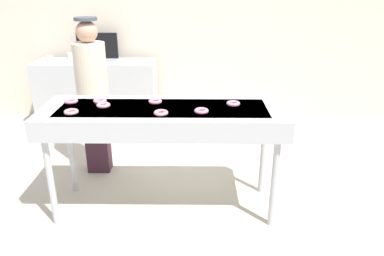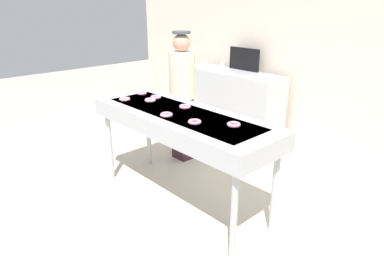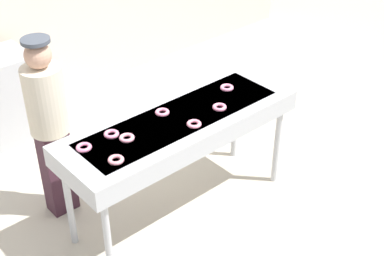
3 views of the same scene
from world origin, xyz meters
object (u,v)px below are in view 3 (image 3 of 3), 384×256
Objects in this scene: strawberry_donut_5 at (162,112)px; strawberry_donut_7 at (84,147)px; strawberry_donut_0 at (127,138)px; fryer_conveyor at (180,126)px; strawberry_donut_4 at (116,160)px; strawberry_donut_3 at (111,134)px; strawberry_donut_6 at (227,88)px; worker_baker at (49,121)px; strawberry_donut_1 at (219,107)px; strawberry_donut_2 at (194,124)px.

strawberry_donut_5 and strawberry_donut_7 have the same top height.
strawberry_donut_0 is 0.45m from strawberry_donut_5.
fryer_conveyor is 0.19m from strawberry_donut_5.
strawberry_donut_3 is at bearing 61.21° from strawberry_donut_4.
strawberry_donut_0 and strawberry_donut_6 have the same top height.
strawberry_donut_0 is 1.00× the size of strawberry_donut_4.
strawberry_donut_3 is at bearing 179.05° from strawberry_donut_5.
fryer_conveyor is 1.07m from worker_baker.
strawberry_donut_5 is (-0.08, 0.13, 0.11)m from fryer_conveyor.
strawberry_donut_0 is at bearing 38.47° from strawberry_donut_4.
strawberry_donut_7 is at bearing 178.06° from strawberry_donut_6.
strawberry_donut_0 is (-0.51, 0.02, 0.11)m from fryer_conveyor.
strawberry_donut_1 reaches higher than fryer_conveyor.
worker_baker reaches higher than strawberry_donut_0.
strawberry_donut_1 and strawberry_donut_4 have the same top height.
strawberry_donut_0 is 0.33m from strawberry_donut_7.
strawberry_donut_1 is at bearing 8.99° from strawberry_donut_2.
strawberry_donut_7 is at bearing 107.57° from strawberry_donut_4.
fryer_conveyor is 17.63× the size of strawberry_donut_7.
strawberry_donut_6 reaches higher than fryer_conveyor.
strawberry_donut_5 is at bearing 175.61° from strawberry_donut_6.
fryer_conveyor is 17.63× the size of strawberry_donut_5.
strawberry_donut_3 is at bearing 166.51° from fryer_conveyor.
strawberry_donut_7 is (-0.31, 0.11, 0.00)m from strawberry_donut_0.
fryer_conveyor is 0.20m from strawberry_donut_2.
strawberry_donut_5 is at bearing 121.33° from fryer_conveyor.
strawberry_donut_7 is 0.07× the size of worker_baker.
fryer_conveyor is 17.63× the size of strawberry_donut_3.
worker_baker is (-0.06, 0.88, -0.07)m from strawberry_donut_4.
strawberry_donut_4 is (-0.73, -0.16, 0.11)m from fryer_conveyor.
strawberry_donut_4 is 0.88m from worker_baker.
strawberry_donut_6 is at bearing 22.29° from strawberry_donut_2.
strawberry_donut_6 is at bearing -1.94° from strawberry_donut_7.
strawberry_donut_2 is 1.19m from worker_baker.
strawberry_donut_5 reaches higher than fryer_conveyor.
strawberry_donut_6 is at bearing 35.36° from strawberry_donut_1.
fryer_conveyor is 17.63× the size of strawberry_donut_4.
worker_baker reaches higher than strawberry_donut_4.
fryer_conveyor is at bearing 159.67° from strawberry_donut_1.
strawberry_donut_3 and strawberry_donut_6 have the same top height.
strawberry_donut_0 is 1.00× the size of strawberry_donut_1.
strawberry_donut_2 and strawberry_donut_6 have the same top height.
strawberry_donut_5 is 1.00× the size of strawberry_donut_7.
fryer_conveyor is at bearing -8.60° from strawberry_donut_7.
strawberry_donut_0 is at bearing -19.17° from strawberry_donut_7.
strawberry_donut_0 is at bearing -165.46° from strawberry_donut_5.
strawberry_donut_4 is (-0.73, 0.01, 0.00)m from strawberry_donut_2.
strawberry_donut_0 and strawberry_donut_3 have the same top height.
strawberry_donut_0 is 0.76m from worker_baker.
strawberry_donut_1 is at bearing 2.07° from strawberry_donut_4.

